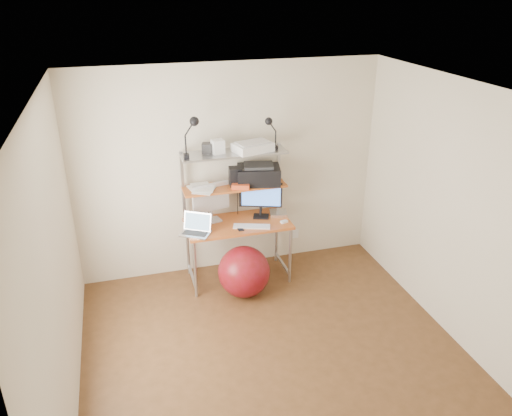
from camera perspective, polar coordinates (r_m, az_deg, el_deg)
The scene contains 20 objects.
room at distance 4.29m, azimuth 2.49°, elevation -3.72°, with size 3.60×3.60×3.60m.
computer_desk at distance 5.72m, azimuth -2.29°, elevation 0.53°, with size 1.20×0.60×1.57m.
wall_outlet at distance 6.48m, azimuth 4.53°, elevation -2.95°, with size 0.08×0.01×0.12m, color white.
monitor_silver at distance 5.72m, azimuth -5.18°, elevation 0.97°, with size 0.44×0.20×0.49m.
monitor_black at distance 5.80m, azimuth 0.54°, elevation 1.29°, with size 0.48×0.22×0.50m.
laptop at distance 5.55m, azimuth -6.82°, elevation -2.38°, with size 0.40×0.38×0.28m.
keyboard at distance 5.65m, azimuth -0.50°, elevation -2.11°, with size 0.42×0.12×0.01m, color white.
mouse at distance 5.76m, azimuth 3.24°, elevation -1.57°, with size 0.08×0.05×0.02m, color white.
mac_mini at distance 5.94m, azimuth 2.56°, elevation -0.60°, with size 0.20×0.20×0.04m, color silver.
phone at distance 5.61m, azimuth -1.83°, elevation -2.37°, with size 0.06×0.12×0.01m, color black.
printer at distance 5.73m, azimuth 0.30°, elevation 3.88°, with size 0.54×0.43×0.23m.
nas_cube at distance 5.68m, azimuth -2.35°, elevation 3.63°, with size 0.14×0.14×0.21m, color black.
red_box at distance 5.62m, azimuth -1.76°, elevation 2.55°, with size 0.20×0.13×0.06m, color #CB4520.
scanner at distance 5.57m, azimuth -0.37°, elevation 7.02°, with size 0.47×0.37×0.11m.
box_white at distance 5.52m, azimuth -4.38°, elevation 7.02°, with size 0.13×0.11×0.15m, color white.
box_grey at distance 5.55m, azimuth -5.61°, elevation 6.84°, with size 0.11×0.11×0.11m, color #2B2B2D.
clip_lamp_left at distance 5.30m, azimuth -7.27°, elevation 9.02°, with size 0.18×0.10×0.45m.
clip_lamp_right at distance 5.53m, azimuth 1.63°, elevation 9.30°, with size 0.15×0.08×0.38m.
exercise_ball at distance 5.67m, azimuth -1.39°, elevation -7.28°, with size 0.59×0.59×0.59m, color maroon.
paper_stack at distance 5.63m, azimuth -6.15°, elevation 2.27°, with size 0.34×0.41×0.02m.
Camera 1 is at (-1.22, -3.58, 3.28)m, focal length 35.00 mm.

